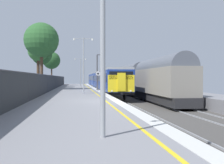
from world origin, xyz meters
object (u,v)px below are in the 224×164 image
object	(u,v)px
platform_lamp_far	(81,70)
background_tree_right	(52,61)
platform_lamp_mid	(83,61)
freight_train_adjacent_track	(123,78)
speed_limit_sign	(98,78)
commuter_train_at_platform	(102,80)
platform_lamp_near	(103,25)
background_tree_back	(42,55)
background_tree_centre	(38,52)
background_tree_left	(41,41)
signal_gantry	(99,68)

from	to	relation	value
platform_lamp_far	background_tree_right	xyz separation A→B (m)	(-5.86, 10.55, 2.18)
platform_lamp_mid	background_tree_right	size ratio (longest dim) A/B	0.79
freight_train_adjacent_track	speed_limit_sign	bearing A→B (deg)	-110.60
commuter_train_at_platform	platform_lamp_far	size ratio (longest dim) A/B	8.11
platform_lamp_near	background_tree_back	xyz separation A→B (m)	(-6.51, 39.14, 2.57)
platform_lamp_far	background_tree_centre	xyz separation A→B (m)	(-6.37, -5.60, 2.43)
platform_lamp_near	background_tree_centre	world-z (taller)	background_tree_centre
speed_limit_sign	platform_lamp_far	distance (m)	14.37
freight_train_adjacent_track	platform_lamp_far	size ratio (longest dim) A/B	11.31
speed_limit_sign	background_tree_right	size ratio (longest dim) A/B	0.34
platform_lamp_near	platform_lamp_far	size ratio (longest dim) A/B	0.97
platform_lamp_near	background_tree_left	size ratio (longest dim) A/B	0.55
freight_train_adjacent_track	background_tree_right	world-z (taller)	background_tree_right
speed_limit_sign	platform_lamp_mid	world-z (taller)	platform_lamp_mid
freight_train_adjacent_track	background_tree_right	distance (m)	16.79
platform_lamp_mid	background_tree_left	distance (m)	11.36
commuter_train_at_platform	background_tree_back	bearing A→B (deg)	178.62
platform_lamp_near	platform_lamp_mid	xyz separation A→B (m)	(0.00, 19.42, 0.37)
signal_gantry	background_tree_left	bearing A→B (deg)	167.61
freight_train_adjacent_track	speed_limit_sign	xyz separation A→B (m)	(-5.85, -15.56, 0.02)
signal_gantry	speed_limit_sign	world-z (taller)	signal_gantry
speed_limit_sign	commuter_train_at_platform	bearing A→B (deg)	82.61
platform_lamp_near	background_tree_centre	xyz separation A→B (m)	(-6.37, 33.24, 2.50)
signal_gantry	background_tree_centre	world-z (taller)	background_tree_centre
background_tree_left	speed_limit_sign	bearing A→B (deg)	-30.96
freight_train_adjacent_track	signal_gantry	xyz separation A→B (m)	(-5.46, -12.92, 1.40)
freight_train_adjacent_track	speed_limit_sign	world-z (taller)	freight_train_adjacent_track
background_tree_centre	background_tree_back	bearing A→B (deg)	91.31
background_tree_centre	background_tree_right	xyz separation A→B (m)	(0.51, 16.15, -0.25)
commuter_train_at_platform	background_tree_back	xyz separation A→B (m)	(-10.22, 0.25, 4.23)
signal_gantry	background_tree_right	world-z (taller)	background_tree_right
background_tree_left	background_tree_right	bearing A→B (deg)	91.59
platform_lamp_far	background_tree_back	bearing A→B (deg)	177.31
freight_train_adjacent_track	background_tree_back	distance (m)	14.81
background_tree_centre	background_tree_left	bearing A→B (deg)	-75.92
speed_limit_sign	background_tree_left	bearing A→B (deg)	149.04
freight_train_adjacent_track	signal_gantry	world-z (taller)	signal_gantry
background_tree_right	background_tree_left	bearing A→B (deg)	-88.41
platform_lamp_far	background_tree_centre	bearing A→B (deg)	-138.69
background_tree_centre	background_tree_right	world-z (taller)	background_tree_centre
signal_gantry	background_tree_back	bearing A→B (deg)	126.51
freight_train_adjacent_track	platform_lamp_near	size ratio (longest dim) A/B	11.62
freight_train_adjacent_track	signal_gantry	size ratio (longest dim) A/B	12.15
freight_train_adjacent_track	platform_lamp_far	distance (m)	7.98
freight_train_adjacent_track	background_tree_left	distance (m)	17.91
background_tree_left	background_tree_back	size ratio (longest dim) A/B	1.20
commuter_train_at_platform	platform_lamp_far	bearing A→B (deg)	-179.10
platform_lamp_near	background_tree_right	distance (m)	49.79
speed_limit_sign	background_tree_right	world-z (taller)	background_tree_right
platform_lamp_mid	background_tree_right	world-z (taller)	background_tree_right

